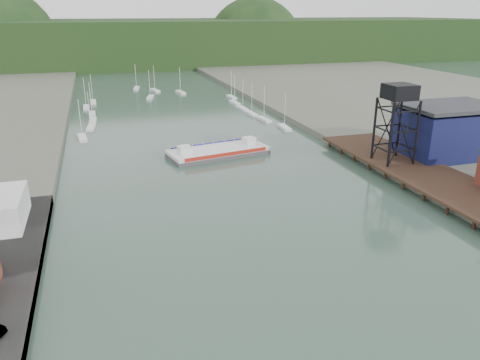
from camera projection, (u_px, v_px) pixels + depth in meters
east_pier at (442, 182)px, 86.97m from camera, size 14.00×70.00×2.45m
lift_tower at (399, 97)px, 93.39m from camera, size 6.50×6.50×16.00m
blue_shed at (448, 131)px, 102.26m from camera, size 20.50×14.50×11.30m
marina_sailboats at (167, 107)px, 161.27m from camera, size 57.71×92.65×0.90m
distant_hills at (122, 45)px, 303.02m from camera, size 500.00×120.00×80.00m
chain_ferry at (218, 151)px, 108.92m from camera, size 24.25×13.23×3.31m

